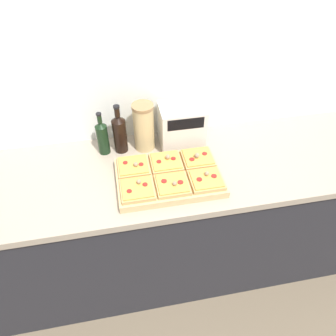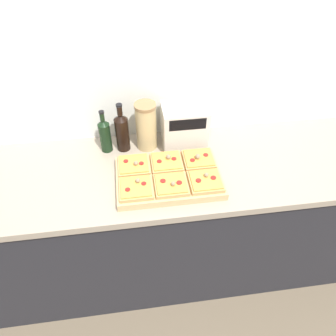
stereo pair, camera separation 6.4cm
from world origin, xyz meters
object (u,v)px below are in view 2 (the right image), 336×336
cutting_board (169,178)px  toaster_oven (184,126)px  wine_bottle (122,131)px  grain_jar_tall (146,126)px  olive_oil_bottle (105,135)px

cutting_board → toaster_oven: toaster_oven is taller
cutting_board → wine_bottle: bearing=126.7°
wine_bottle → grain_jar_tall: bearing=0.0°
olive_oil_bottle → toaster_oven: (0.44, -0.00, 0.02)m
grain_jar_tall → toaster_oven: grain_jar_tall is taller
cutting_board → olive_oil_bottle: (-0.31, 0.29, 0.09)m
cutting_board → wine_bottle: (-0.22, 0.29, 0.10)m
wine_bottle → grain_jar_tall: 0.13m
grain_jar_tall → wine_bottle: bearing=180.0°
cutting_board → grain_jar_tall: grain_jar_tall is taller
toaster_oven → wine_bottle: bearing=179.9°
olive_oil_bottle → wine_bottle: wine_bottle is taller
grain_jar_tall → toaster_oven: (0.21, -0.00, -0.02)m
olive_oil_bottle → grain_jar_tall: (0.23, 0.00, 0.03)m
olive_oil_bottle → toaster_oven: olive_oil_bottle is taller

